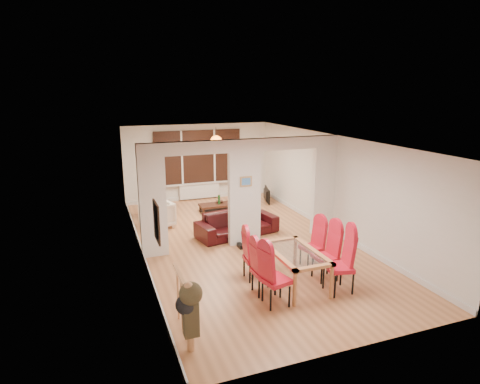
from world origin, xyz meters
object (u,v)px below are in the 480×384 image
dining_table (295,268)px  dining_chair_lc (255,255)px  dining_chair_ra (339,263)px  television (265,195)px  armchair (157,215)px  coffee_table (217,208)px  dining_chair_lb (264,268)px  dining_chair_la (276,276)px  sofa (237,223)px  bowl (220,202)px  bottle (219,199)px  dining_chair_rb (326,253)px  person (153,189)px  dining_chair_rc (311,245)px

dining_table → dining_chair_lc: bearing=139.3°
dining_chair_ra → television: (1.22, 6.23, -0.34)m
armchair → coffee_table: 2.17m
dining_chair_lb → coffee_table: bearing=80.8°
dining_chair_ra → armchair: dining_chair_ra is taller
dining_chair_la → sofa: (0.55, 3.56, -0.23)m
sofa → bowl: (0.23, 2.28, -0.04)m
dining_table → dining_chair_lb: size_ratio=1.48×
armchair → bottle: 2.20m
dining_chair_lb → dining_chair_rb: dining_chair_rb is taller
dining_chair_la → dining_chair_rb: (1.35, 0.56, 0.00)m
person → dining_chair_ra: bearing=4.6°
dining_chair_la → dining_chair_lc: dining_chair_la is taller
dining_table → dining_chair_lc: (-0.63, 0.54, 0.15)m
dining_chair_la → dining_chair_lc: 1.07m
television → bowl: television is taller
armchair → person: person is taller
armchair → dining_chair_la: bearing=-1.9°
television → coffee_table: (-1.85, -0.51, -0.12)m
sofa → dining_chair_lc: bearing=-112.8°
armchair → dining_chair_lc: bearing=2.4°
dining_chair_rc → sofa: dining_chair_rc is taller
dining_chair_lb → dining_chair_rb: bearing=2.6°
bottle → dining_chair_rc: bearing=-81.8°
dining_chair_rb → armchair: dining_chair_rb is taller
person → television: 3.85m
dining_chair_rc → television: (1.14, 5.09, -0.26)m
dining_chair_ra → dining_chair_rb: 0.55m
dining_chair_lb → dining_chair_lc: bearing=82.7°
dining_chair_la → coffee_table: bearing=70.1°
television → bottle: size_ratio=2.84×
person → dining_chair_rc: bearing=10.3°
dining_chair_rb → television: dining_chair_rb is taller
dining_chair_lc → person: 4.95m
dining_chair_lb → armchair: size_ratio=1.28×
sofa → armchair: (-1.88, 1.34, 0.05)m
dining_table → television: dining_table is taller
dining_chair_lb → bowl: (0.82, 5.38, -0.23)m
bottle → dining_chair_lb: bearing=-98.3°
dining_chair_ra → armchair: bearing=132.1°
dining_table → sofa: bearing=91.9°
dining_chair_lc → television: dining_chair_lc is taller
bowl → television: bearing=13.4°
dining_table → dining_chair_lb: 0.71m
dining_table → dining_chair_rc: (0.72, 0.63, 0.16)m
dining_chair_lc → coffee_table: dining_chair_lc is taller
dining_chair_lb → sofa: size_ratio=0.47×
dining_chair_ra → sofa: (-0.75, 3.54, -0.27)m
dining_chair_la → coffee_table: dining_chair_la is taller
dining_chair_lc → coffee_table: (0.64, 4.67, -0.38)m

